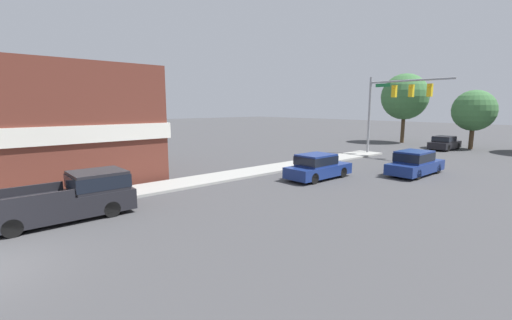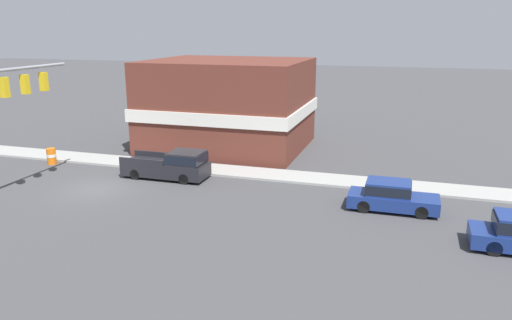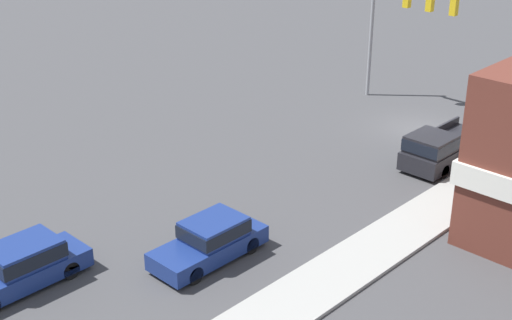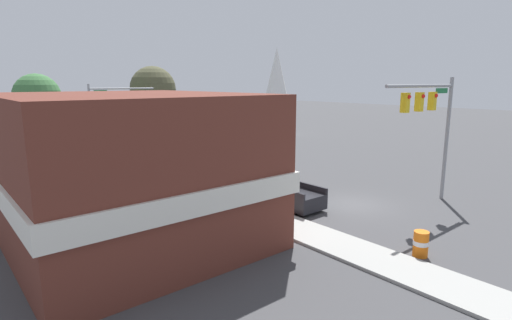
{
  "view_description": "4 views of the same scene",
  "coord_description": "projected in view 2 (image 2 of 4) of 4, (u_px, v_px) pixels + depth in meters",
  "views": [
    {
      "loc": [
        11.59,
        0.04,
        4.48
      ],
      "look_at": [
        -0.71,
        10.84,
        1.9
      ],
      "focal_mm": 24.0,
      "sensor_mm": 36.0,
      "label": 1
    },
    {
      "loc": [
        23.89,
        17.26,
        9.29
      ],
      "look_at": [
        0.35,
        9.93,
        2.67
      ],
      "focal_mm": 35.0,
      "sensor_mm": 36.0,
      "label": 2
    },
    {
      "loc": [
        -18.65,
        31.97,
        14.24
      ],
      "look_at": [
        -0.61,
        13.27,
        2.62
      ],
      "focal_mm": 50.0,
      "sensor_mm": 36.0,
      "label": 3
    },
    {
      "loc": [
        -19.53,
        -14.0,
        7.3
      ],
      "look_at": [
        -1.13,
        7.88,
        1.73
      ],
      "focal_mm": 28.0,
      "sensor_mm": 36.0,
      "label": 4
    }
  ],
  "objects": [
    {
      "name": "near_signal_assembly",
      "position": [
        7.0,
        100.0,
        25.95
      ],
      "size": [
        7.19,
        0.49,
        7.61
      ],
      "color": "gray",
      "rests_on": "ground"
    },
    {
      "name": "ground_plane",
      "position": [
        97.0,
        189.0,
        29.39
      ],
      "size": [
        200.0,
        200.0,
        0.0
      ],
      "primitive_type": "plane",
      "color": "#424244"
    },
    {
      "name": "corner_brick_building",
      "position": [
        229.0,
        105.0,
        38.95
      ],
      "size": [
        10.41,
        12.1,
        6.81
      ],
      "color": "brown",
      "rests_on": "ground"
    },
    {
      "name": "car_lead",
      "position": [
        391.0,
        195.0,
        25.86
      ],
      "size": [
        1.82,
        4.58,
        1.56
      ],
      "color": "black",
      "rests_on": "ground"
    },
    {
      "name": "construction_barrel",
      "position": [
        51.0,
        156.0,
        34.65
      ],
      "size": [
        0.64,
        0.64,
        1.11
      ],
      "color": "orange",
      "rests_on": "ground"
    },
    {
      "name": "pickup_truck_parked",
      "position": [
        173.0,
        165.0,
        31.26
      ],
      "size": [
        1.99,
        5.4,
        1.81
      ],
      "color": "black",
      "rests_on": "ground"
    },
    {
      "name": "sidewalk_curb",
      "position": [
        146.0,
        164.0,
        34.63
      ],
      "size": [
        2.4,
        60.0,
        0.14
      ],
      "color": "#9E9E99",
      "rests_on": "ground"
    }
  ]
}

